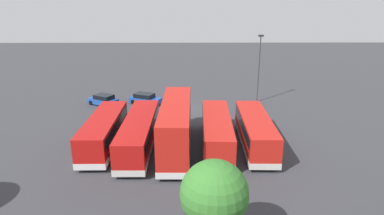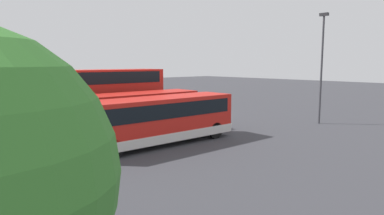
{
  "view_description": "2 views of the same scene",
  "coord_description": "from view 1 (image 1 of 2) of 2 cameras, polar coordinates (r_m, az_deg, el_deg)",
  "views": [
    {
      "loc": [
        -1.0,
        39.31,
        13.23
      ],
      "look_at": [
        -1.31,
        4.79,
        1.83
      ],
      "focal_mm": 30.23,
      "sensor_mm": 36.0,
      "label": 1
    },
    {
      "loc": [
        -24.16,
        23.81,
        5.08
      ],
      "look_at": [
        -2.02,
        3.59,
        1.17
      ],
      "focal_mm": 32.15,
      "sensor_mm": 36.0,
      "label": 2
    }
  ],
  "objects": [
    {
      "name": "lamp_post_tall",
      "position": [
        44.33,
        11.76,
        7.5
      ],
      "size": [
        0.7,
        0.3,
        9.08
      ],
      "color": "#38383D",
      "rests_on": "ground"
    },
    {
      "name": "bus_single_deck_fourth",
      "position": [
        30.53,
        -9.29,
        -4.33
      ],
      "size": [
        2.68,
        11.82,
        2.95
      ],
      "color": "#B71411",
      "rests_on": "ground"
    },
    {
      "name": "bus_single_deck_fifth",
      "position": [
        31.57,
        -15.23,
        -3.99
      ],
      "size": [
        2.67,
        10.46,
        2.95
      ],
      "color": "#B71411",
      "rests_on": "ground"
    },
    {
      "name": "car_hatchback_silver",
      "position": [
        44.65,
        -15.38,
        1.3
      ],
      "size": [
        4.33,
        3.47,
        1.43
      ],
      "color": "#1E479E",
      "rests_on": "ground"
    },
    {
      "name": "bus_double_decker_third",
      "position": [
        29.51,
        -2.85,
        -3.18
      ],
      "size": [
        2.75,
        11.78,
        4.55
      ],
      "color": "red",
      "rests_on": "ground"
    },
    {
      "name": "tree_rightmost",
      "position": [
        17.36,
        3.95,
        -14.99
      ],
      "size": [
        3.62,
        3.62,
        5.55
      ],
      "color": "#4C3823",
      "rests_on": "ground"
    },
    {
      "name": "bus_single_deck_near_end",
      "position": [
        31.11,
        11.06,
        -3.99
      ],
      "size": [
        2.84,
        10.59,
        2.95
      ],
      "color": "red",
      "rests_on": "ground"
    },
    {
      "name": "ground_plane",
      "position": [
        41.49,
        -1.87,
        -0.33
      ],
      "size": [
        140.0,
        140.0,
        0.0
      ],
      "primitive_type": "plane",
      "color": "#38383D"
    },
    {
      "name": "bus_single_deck_second",
      "position": [
        30.56,
        4.37,
        -4.11
      ],
      "size": [
        2.96,
        11.07,
        2.95
      ],
      "color": "red",
      "rests_on": "ground"
    },
    {
      "name": "car_small_green",
      "position": [
        44.0,
        -8.23,
        1.53
      ],
      "size": [
        4.55,
        3.29,
        1.43
      ],
      "color": "#1E479E",
      "rests_on": "ground"
    }
  ]
}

